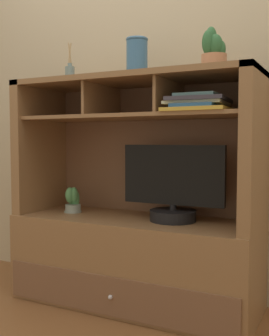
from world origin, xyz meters
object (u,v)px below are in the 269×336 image
media_console (135,232)px  tv_monitor (173,190)px  diffuser_bottle (70,74)px  ceramic_vase (137,58)px  potted_succulent (213,53)px  potted_orchid (73,201)px  magazine_stack_left (199,104)px

media_console → tv_monitor: media_console is taller
media_console → diffuser_bottle: 1.01m
ceramic_vase → potted_succulent: bearing=-3.9°
diffuser_bottle → potted_succulent: bearing=-1.3°
potted_orchid → diffuser_bottle: 0.76m
ceramic_vase → tv_monitor: bearing=-4.9°
magazine_stack_left → ceramic_vase: size_ratio=1.56×
tv_monitor → magazine_stack_left: size_ratio=1.67×
magazine_stack_left → diffuser_bottle: diffuser_bottle is taller
potted_succulent → ceramic_vase: size_ratio=1.03×
media_console → potted_orchid: (-0.42, -0.01, 0.15)m
magazine_stack_left → diffuser_bottle: (-0.83, 0.08, 0.22)m
media_console → ceramic_vase: ceramic_vase is taller
magazine_stack_left → ceramic_vase: (-0.39, 0.09, 0.28)m
potted_orchid → diffuser_bottle: bearing=143.4°
potted_succulent → ceramic_vase: (-0.44, 0.03, 0.02)m
diffuser_bottle → magazine_stack_left: bearing=-5.7°
tv_monitor → ceramic_vase: 0.75m
potted_succulent → ceramic_vase: potted_succulent is taller
diffuser_bottle → ceramic_vase: (0.44, 0.01, 0.06)m
potted_orchid → ceramic_vase: size_ratio=0.70×
diffuser_bottle → ceramic_vase: 0.45m
ceramic_vase → media_console: bearing=-90.0°
potted_orchid → media_console: bearing=1.3°
potted_succulent → diffuser_bottle: bearing=178.7°
potted_succulent → media_console: bearing=178.9°
diffuser_bottle → potted_orchid: bearing=-36.6°
tv_monitor → potted_succulent: bearing=-2.9°
tv_monitor → ceramic_vase: bearing=175.1°
potted_succulent → tv_monitor: bearing=177.1°
potted_orchid → ceramic_vase: 0.92m
magazine_stack_left → ceramic_vase: ceramic_vase is taller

